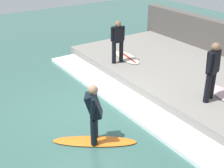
% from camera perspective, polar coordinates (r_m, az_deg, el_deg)
% --- Properties ---
extents(ground_plane, '(28.00, 28.00, 0.00)m').
position_cam_1_polar(ground_plane, '(9.09, -4.33, -5.23)').
color(ground_plane, '#386056').
extents(concrete_ledge, '(4.40, 9.25, 0.38)m').
position_cam_1_polar(concrete_ledge, '(11.26, 13.53, 1.50)').
color(concrete_ledge, gray).
rests_on(concrete_ledge, ground_plane).
extents(wave_foam_crest, '(1.00, 8.78, 0.11)m').
position_cam_1_polar(wave_foam_crest, '(9.67, 2.32, -2.78)').
color(wave_foam_crest, white).
rests_on(wave_foam_crest, ground_plane).
extents(surfboard_riding, '(1.96, 1.57, 0.06)m').
position_cam_1_polar(surfboard_riding, '(7.86, -3.19, -10.40)').
color(surfboard_riding, orange).
rests_on(surfboard_riding, ground_plane).
extents(surfer_riding, '(0.56, 0.56, 1.51)m').
position_cam_1_polar(surfer_riding, '(7.38, -3.35, -4.91)').
color(surfer_riding, black).
rests_on(surfer_riding, surfboard_riding).
extents(surfer_waiting_near, '(0.53, 0.32, 1.57)m').
position_cam_1_polar(surfer_waiting_near, '(11.30, 1.05, 8.11)').
color(surfer_waiting_near, black).
rests_on(surfer_waiting_near, concrete_ledge).
extents(surfboard_waiting_near, '(0.84, 1.69, 0.07)m').
position_cam_1_polar(surfboard_waiting_near, '(12.05, 2.73, 4.93)').
color(surfboard_waiting_near, beige).
rests_on(surfboard_waiting_near, concrete_ledge).
extents(surfer_waiting_far, '(0.56, 0.38, 1.71)m').
position_cam_1_polar(surfer_waiting_far, '(8.97, 17.88, 2.65)').
color(surfer_waiting_far, black).
rests_on(surfer_waiting_far, concrete_ledge).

